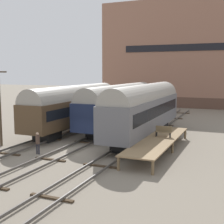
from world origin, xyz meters
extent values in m
plane|color=slate|center=(0.00, 0.00, 0.00)|extent=(200.00, 200.00, 0.00)
cube|color=#4C4742|center=(-4.88, 0.00, 0.18)|extent=(0.08, 60.00, 0.16)
cube|color=#4C4742|center=(-3.44, 0.00, 0.18)|extent=(0.08, 60.00, 0.16)
cube|color=#3D2D1E|center=(-4.16, -3.00, 0.05)|extent=(2.60, 0.24, 0.10)
cube|color=#3D2D1E|center=(-4.16, 3.00, 0.05)|extent=(2.60, 0.24, 0.10)
cube|color=#3D2D1E|center=(-4.16, 9.00, 0.05)|extent=(2.60, 0.24, 0.10)
cube|color=#3D2D1E|center=(-4.16, 15.00, 0.05)|extent=(2.60, 0.24, 0.10)
cube|color=#3D2D1E|center=(-4.16, 21.00, 0.05)|extent=(2.60, 0.24, 0.10)
cube|color=#3D2D1E|center=(-4.16, 27.00, 0.05)|extent=(2.60, 0.24, 0.10)
cube|color=#4C4742|center=(-0.72, 0.00, 0.18)|extent=(0.08, 60.00, 0.16)
cube|color=#4C4742|center=(0.72, 0.00, 0.18)|extent=(0.08, 60.00, 0.16)
cube|color=#3D2D1E|center=(0.00, -3.00, 0.05)|extent=(2.60, 0.24, 0.10)
cube|color=#3D2D1E|center=(0.00, 3.00, 0.05)|extent=(2.60, 0.24, 0.10)
cube|color=#3D2D1E|center=(0.00, 9.00, 0.05)|extent=(2.60, 0.24, 0.10)
cube|color=#3D2D1E|center=(0.00, 15.00, 0.05)|extent=(2.60, 0.24, 0.10)
cube|color=#3D2D1E|center=(0.00, 21.00, 0.05)|extent=(2.60, 0.24, 0.10)
cube|color=#3D2D1E|center=(0.00, 27.00, 0.05)|extent=(2.60, 0.24, 0.10)
cube|color=#4C4742|center=(3.44, 0.00, 0.18)|extent=(0.08, 60.00, 0.16)
cube|color=#4C4742|center=(4.88, 0.00, 0.18)|extent=(0.08, 60.00, 0.16)
cube|color=#3D2D1E|center=(4.16, -9.00, 0.05)|extent=(2.60, 0.24, 0.10)
cube|color=#3D2D1E|center=(4.16, -3.00, 0.05)|extent=(2.60, 0.24, 0.10)
cube|color=#3D2D1E|center=(4.16, 3.00, 0.05)|extent=(2.60, 0.24, 0.10)
cube|color=#3D2D1E|center=(4.16, 9.00, 0.05)|extent=(2.60, 0.24, 0.10)
cube|color=#3D2D1E|center=(4.16, 15.00, 0.05)|extent=(2.60, 0.24, 0.10)
cube|color=#3D2D1E|center=(4.16, 21.00, 0.05)|extent=(2.60, 0.24, 0.10)
cube|color=#3D2D1E|center=(4.16, 27.00, 0.05)|extent=(2.60, 0.24, 0.10)
cube|color=black|center=(4.16, 12.83, 0.50)|extent=(1.80, 2.40, 1.00)
cube|color=black|center=(4.16, 1.87, 0.50)|extent=(1.80, 2.40, 1.00)
cube|color=slate|center=(4.16, 7.35, 2.48)|extent=(2.93, 16.86, 2.96)
cube|color=black|center=(4.16, 7.35, 2.83)|extent=(2.97, 15.52, 1.07)
cylinder|color=gray|center=(4.16, 7.35, 3.96)|extent=(2.78, 16.53, 2.78)
cube|color=black|center=(-4.16, 13.31, 0.50)|extent=(1.80, 2.40, 1.00)
cube|color=black|center=(-4.16, 2.64, 0.50)|extent=(1.80, 2.40, 1.00)
cube|color=#4C3823|center=(-4.16, 7.98, 2.32)|extent=(3.00, 16.42, 2.64)
cube|color=black|center=(-4.16, 7.98, 2.64)|extent=(3.04, 15.11, 0.95)
cylinder|color=gray|center=(-4.16, 7.98, 3.64)|extent=(2.85, 16.09, 2.85)
cube|color=black|center=(0.00, 16.94, 0.50)|extent=(1.80, 2.40, 1.00)
cube|color=black|center=(0.00, 5.52, 0.50)|extent=(1.80, 2.40, 1.00)
cube|color=#192342|center=(0.00, 11.23, 2.34)|extent=(3.01, 17.58, 2.68)
cube|color=black|center=(0.00, 11.23, 2.66)|extent=(3.05, 16.17, 0.96)
cylinder|color=gray|center=(0.00, 11.23, 3.68)|extent=(2.86, 17.22, 2.86)
cube|color=#8C704C|center=(6.81, 2.61, 0.98)|extent=(2.67, 12.09, 0.10)
cylinder|color=brown|center=(5.63, -3.28, 0.46)|extent=(0.20, 0.20, 0.93)
cylinder|color=brown|center=(8.00, -3.28, 0.46)|extent=(0.20, 0.20, 0.93)
cylinder|color=brown|center=(5.63, 8.51, 0.46)|extent=(0.20, 0.20, 0.93)
cylinder|color=brown|center=(8.00, 8.51, 0.46)|extent=(0.20, 0.20, 0.93)
cylinder|color=brown|center=(5.63, 2.61, 0.46)|extent=(0.20, 0.20, 0.93)
cylinder|color=brown|center=(8.00, 2.61, 0.46)|extent=(0.20, 0.20, 0.93)
cube|color=brown|center=(6.94, 3.75, 1.46)|extent=(1.40, 0.40, 0.06)
cube|color=brown|center=(6.94, 3.92, 1.71)|extent=(1.40, 0.06, 0.45)
cube|color=black|center=(6.35, 3.75, 1.23)|extent=(0.06, 0.40, 0.40)
cube|color=black|center=(7.54, 3.75, 1.23)|extent=(0.06, 0.40, 0.40)
cylinder|color=#282833|center=(-1.96, -1.99, 0.42)|extent=(0.12, 0.12, 0.85)
cylinder|color=#282833|center=(-1.76, -1.99, 0.42)|extent=(0.12, 0.12, 0.85)
cylinder|color=#4C382D|center=(-1.86, -1.99, 1.20)|extent=(0.32, 0.32, 0.71)
sphere|color=tan|center=(-1.86, -1.99, 1.67)|extent=(0.23, 0.23, 0.23)
cube|color=brown|center=(3.74, 39.59, 0.97)|extent=(33.28, 10.71, 1.95)
cube|color=#936651|center=(3.74, 39.59, 10.72)|extent=(33.28, 10.71, 17.55)
cube|color=black|center=(3.74, 34.19, 10.72)|extent=(23.29, 0.10, 1.20)
camera|label=1|loc=(13.16, -22.09, 6.63)|focal=50.00mm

